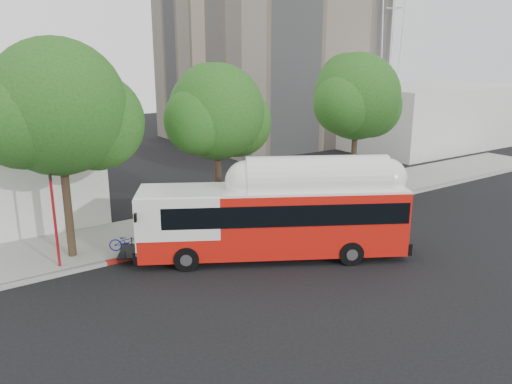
{
  "coord_description": "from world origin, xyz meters",
  "views": [
    {
      "loc": [
        -14.11,
        -16.66,
        8.9
      ],
      "look_at": [
        -0.58,
        3.0,
        2.39
      ],
      "focal_mm": 35.0,
      "sensor_mm": 36.0,
      "label": 1
    }
  ],
  "objects": [
    {
      "name": "ground",
      "position": [
        0.0,
        0.0,
        0.0
      ],
      "size": [
        120.0,
        120.0,
        0.0
      ],
      "primitive_type": "plane",
      "color": "black",
      "rests_on": "ground"
    },
    {
      "name": "transit_bus",
      "position": [
        -1.34,
        0.43,
        1.76
      ],
      "size": [
        12.14,
        8.19,
        3.76
      ],
      "rotation": [
        0.0,
        0.0,
        -0.52
      ],
      "color": "red",
      "rests_on": "ground"
    },
    {
      "name": "street_tree_left",
      "position": [
        -8.53,
        5.56,
        6.6
      ],
      "size": [
        6.67,
        5.8,
        9.74
      ],
      "color": "#2D2116",
      "rests_on": "ground"
    },
    {
      "name": "horizon_block",
      "position": [
        30.0,
        16.0,
        3.0
      ],
      "size": [
        20.0,
        12.0,
        6.0
      ],
      "primitive_type": "cube",
      "color": "silver",
      "rests_on": "ground"
    },
    {
      "name": "street_tree_mid",
      "position": [
        -0.59,
        6.06,
        5.91
      ],
      "size": [
        5.75,
        5.0,
        8.62
      ],
      "color": "#2D2116",
      "rests_on": "ground"
    },
    {
      "name": "signal_pole",
      "position": [
        -9.79,
        4.59,
        2.17
      ],
      "size": [
        0.12,
        0.4,
        4.22
      ],
      "color": "#B0121A",
      "rests_on": "ground"
    },
    {
      "name": "curb_strip",
      "position": [
        0.0,
        3.9,
        0.07
      ],
      "size": [
        60.0,
        0.3,
        0.15
      ],
      "primitive_type": "cube",
      "color": "gray",
      "rests_on": "ground"
    },
    {
      "name": "red_curb_segment",
      "position": [
        -3.0,
        3.9,
        0.08
      ],
      "size": [
        10.0,
        0.32,
        0.16
      ],
      "primitive_type": "cube",
      "color": "maroon",
      "rests_on": "ground"
    },
    {
      "name": "sidewalk",
      "position": [
        0.0,
        6.5,
        0.07
      ],
      "size": [
        60.0,
        5.0,
        0.15
      ],
      "primitive_type": "cube",
      "color": "gray",
      "rests_on": "ground"
    },
    {
      "name": "street_tree_right",
      "position": [
        9.44,
        5.86,
        6.26
      ],
      "size": [
        6.21,
        5.4,
        9.18
      ],
      "color": "#2D2116",
      "rests_on": "ground"
    }
  ]
}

